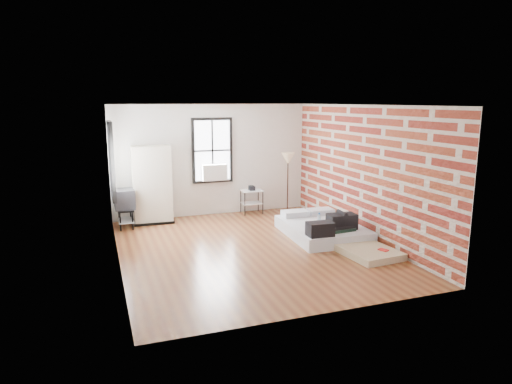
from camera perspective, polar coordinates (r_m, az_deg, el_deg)
name	(u,v)px	position (r m, az deg, el deg)	size (l,w,h in m)	color
ground	(251,249)	(9.12, -0.67, -7.08)	(6.00, 6.00, 0.00)	#572B16
room_shell	(256,159)	(9.14, -0.06, 4.15)	(5.02, 6.02, 2.80)	silver
mattress_main	(322,228)	(9.99, 8.31, -4.48)	(1.58, 2.09, 0.65)	silver
mattress_bare	(354,244)	(9.27, 12.13, -6.32)	(1.04, 1.76, 0.36)	#CAB992
wardrobe	(152,185)	(11.08, -12.86, 0.87)	(0.95, 0.57, 1.85)	black
side_table	(252,195)	(11.78, -0.54, -0.34)	(0.56, 0.45, 0.72)	black
floor_lamp	(288,162)	(11.93, 4.02, 3.81)	(0.33, 0.33, 1.55)	black
tv_stand	(125,201)	(10.83, -16.07, -1.04)	(0.45, 0.64, 0.90)	black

